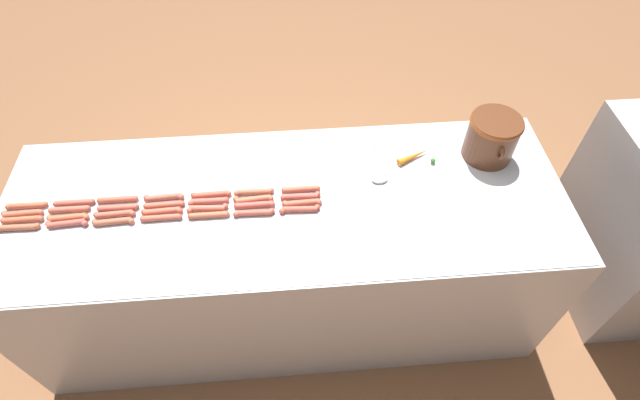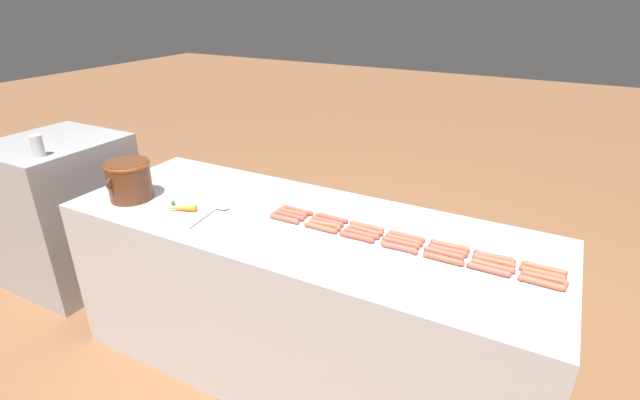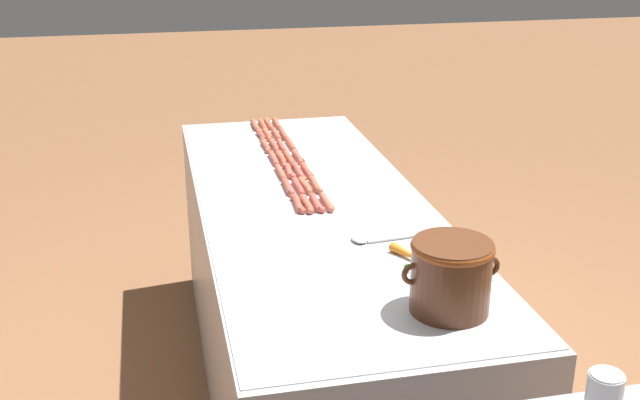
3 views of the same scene
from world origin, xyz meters
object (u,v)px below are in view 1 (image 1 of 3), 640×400
hot_dog_9 (118,207)px  hot_dog_27 (300,209)px  hot_dog_19 (254,205)px  hot_dog_3 (164,197)px  hot_dog_2 (118,199)px  hot_dog_18 (207,208)px  hot_dog_26 (254,213)px  hot_dog_6 (300,189)px  hot_dog_22 (67,224)px  hot_dog_5 (254,192)px  hot_dog_25 (209,215)px  hot_dog_10 (164,204)px  hot_dog_8 (69,209)px  hot_dog_11 (209,201)px  hot_dog_13 (300,195)px  hot_dog_15 (68,217)px  hot_dog_24 (161,218)px  bean_pot (492,136)px  hot_dog_0 (27,206)px  hot_dog_17 (162,211)px  hot_dog_21 (18,227)px  hot_dog_20 (301,203)px  hot_dog_23 (113,222)px  hot_dog_14 (22,220)px  hot_dog_7 (22,213)px  hot_dog_12 (253,199)px  serving_spoon (379,172)px  carrot (415,156)px  hot_dog_4 (211,194)px  hot_dog_16 (115,214)px

hot_dog_9 → hot_dog_27: 0.74m
hot_dog_19 → hot_dog_3: bearing=-100.8°
hot_dog_2 → hot_dog_18: (0.08, 0.37, 0.00)m
hot_dog_2 → hot_dog_9: bearing=12.9°
hot_dog_18 → hot_dog_19: (-0.00, 0.19, 0.00)m
hot_dog_2 → hot_dog_26: (0.12, 0.56, 0.00)m
hot_dog_6 → hot_dog_22: size_ratio=1.00×
hot_dog_5 → hot_dog_27: bearing=59.9°
hot_dog_5 → hot_dog_25: bearing=-59.0°
hot_dog_10 → hot_dog_25: 0.20m
hot_dog_8 → hot_dog_19: size_ratio=1.00×
hot_dog_8 → hot_dog_11: bearing=89.8°
hot_dog_10 → hot_dog_13: (-0.00, 0.56, 0.00)m
hot_dog_15 → hot_dog_24: same height
hot_dog_22 → bean_pot: size_ratio=0.60×
hot_dog_9 → hot_dog_8: bearing=-91.2°
hot_dog_0 → hot_dog_18: same height
hot_dog_11 → hot_dog_17: 0.19m
hot_dog_15 → hot_dog_21: (0.03, -0.18, 0.00)m
hot_dog_20 → hot_dog_10: bearing=-93.7°
hot_dog_18 → hot_dog_23: same height
hot_dog_23 → hot_dog_26: 0.56m
hot_dog_13 → hot_dog_0: bearing=-91.9°
hot_dog_19 → hot_dog_20: 0.19m
hot_dog_26 → hot_dog_27: same height
hot_dog_11 → hot_dog_14: size_ratio=1.00×
hot_dog_7 → hot_dog_10: bearing=89.9°
hot_dog_6 → hot_dog_14: size_ratio=1.00×
hot_dog_12 → hot_dog_19: same height
hot_dog_7 → hot_dog_10: same height
hot_dog_7 → hot_dog_21: size_ratio=1.00×
serving_spoon → carrot: bearing=112.9°
hot_dog_25 → hot_dog_5: bearing=121.0°
hot_dog_2 → hot_dog_18: 0.38m
hot_dog_10 → hot_dog_18: 0.18m
hot_dog_13 → hot_dog_19: 0.19m
hot_dog_11 → serving_spoon: 0.73m
hot_dog_25 → hot_dog_6: bearing=106.2°
hot_dog_4 → hot_dog_16: bearing=-79.1°
hot_dog_2 → hot_dog_4: (0.00, 0.38, 0.00)m
hot_dog_11 → hot_dog_18: size_ratio=1.00×
hot_dog_10 → hot_dog_26: size_ratio=1.00×
hot_dog_26 → hot_dog_13: bearing=111.6°
hot_dog_13 → hot_dog_24: same height
hot_dog_5 → hot_dog_13: same height
hot_dog_22 → carrot: 1.47m
hot_dog_12 → hot_dog_18: size_ratio=1.00×
hot_dog_7 → hot_dog_27: same height
hot_dog_21 → hot_dog_13: bearing=93.8°
hot_dog_27 → hot_dog_19: bearing=-101.5°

